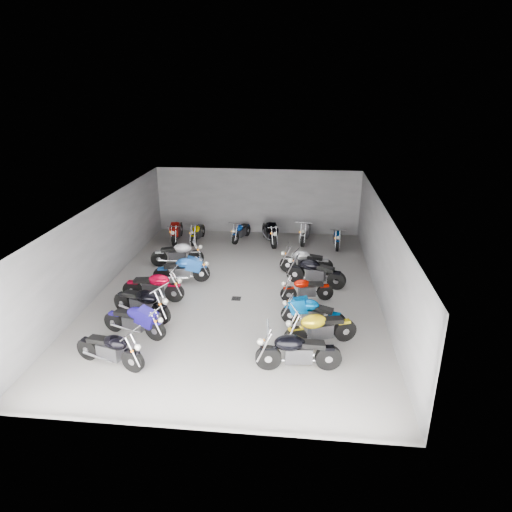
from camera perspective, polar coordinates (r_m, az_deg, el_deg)
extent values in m
plane|color=gray|center=(16.69, -2.24, -4.58)|extent=(14.00, 14.00, 0.00)
cube|color=gray|center=(22.68, 0.18, 6.84)|extent=(10.00, 0.10, 3.20)
cube|color=gray|center=(17.45, -18.80, 1.13)|extent=(0.10, 14.00, 3.20)
cube|color=gray|center=(16.15, 15.53, -0.12)|extent=(0.10, 14.00, 3.20)
cube|color=black|center=(15.55, -2.41, 6.14)|extent=(10.00, 14.00, 0.04)
cube|color=black|center=(16.24, -2.48, -5.33)|extent=(0.32, 0.32, 0.01)
cylinder|color=black|center=(12.79, -15.13, -12.53)|extent=(0.67, 0.32, 0.66)
cylinder|color=black|center=(13.66, -20.25, -10.83)|extent=(0.68, 0.34, 0.66)
cube|color=#2D2D30|center=(13.16, -17.83, -11.28)|extent=(0.73, 0.49, 0.41)
ellipsoid|color=black|center=(12.85, -17.20, -10.30)|extent=(0.79, 0.60, 0.37)
cube|color=black|center=(13.20, -19.09, -9.85)|extent=(0.69, 0.46, 0.19)
cylinder|color=black|center=(14.01, -12.45, -9.07)|extent=(0.66, 0.30, 0.65)
cylinder|color=black|center=(14.80, -17.29, -7.82)|extent=(0.67, 0.32, 0.65)
cube|color=#2D2D30|center=(14.34, -14.98, -8.08)|extent=(0.72, 0.47, 0.41)
ellipsoid|color=#211691|center=(14.07, -14.36, -7.12)|extent=(0.77, 0.57, 0.37)
cube|color=black|center=(14.39, -16.15, -6.82)|extent=(0.67, 0.44, 0.19)
cylinder|color=black|center=(14.83, -11.80, -7.09)|extent=(0.70, 0.41, 0.70)
cylinder|color=black|center=(15.82, -16.23, -5.61)|extent=(0.71, 0.43, 0.70)
cube|color=#2D2D30|center=(15.26, -14.13, -5.96)|extent=(0.79, 0.58, 0.44)
ellipsoid|color=black|center=(14.96, -13.57, -4.99)|extent=(0.86, 0.70, 0.40)
cube|color=black|center=(15.35, -15.20, -4.62)|extent=(0.74, 0.55, 0.20)
cylinder|color=black|center=(16.13, -10.15, -4.55)|extent=(0.69, 0.17, 0.68)
cylinder|color=black|center=(16.68, -15.17, -4.10)|extent=(0.69, 0.20, 0.68)
cube|color=#2D2D30|center=(16.34, -12.73, -3.99)|extent=(0.71, 0.36, 0.42)
ellipsoid|color=#A1001D|center=(16.12, -12.05, -2.97)|extent=(0.74, 0.46, 0.38)
cube|color=black|center=(16.35, -13.93, -2.95)|extent=(0.66, 0.33, 0.19)
cylinder|color=black|center=(17.56, -6.84, -2.17)|extent=(0.67, 0.30, 0.66)
cylinder|color=black|center=(17.59, -11.71, -2.45)|extent=(0.68, 0.32, 0.66)
cube|color=#2D2D30|center=(17.52, -9.30, -2.00)|extent=(0.73, 0.47, 0.41)
ellipsoid|color=#1A50A9|center=(17.39, -8.62, -0.96)|extent=(0.78, 0.58, 0.37)
cube|color=black|center=(17.42, -10.44, -1.19)|extent=(0.68, 0.44, 0.19)
cylinder|color=black|center=(19.06, -7.54, -0.24)|extent=(0.68, 0.23, 0.67)
cylinder|color=black|center=(19.26, -12.03, -0.31)|extent=(0.68, 0.25, 0.67)
cube|color=#2D2D30|center=(19.11, -9.82, 0.01)|extent=(0.72, 0.41, 0.42)
ellipsoid|color=silver|center=(18.96, -9.19, 0.96)|extent=(0.76, 0.52, 0.38)
cube|color=black|center=(19.06, -10.87, 0.82)|extent=(0.67, 0.38, 0.19)
cylinder|color=black|center=(12.45, 1.56, -12.60)|extent=(0.72, 0.22, 0.71)
cylinder|color=black|center=(12.59, 9.04, -12.45)|extent=(0.72, 0.24, 0.71)
cube|color=#2D2D30|center=(12.43, 5.34, -12.13)|extent=(0.75, 0.40, 0.44)
ellipsoid|color=black|center=(12.22, 4.24, -10.77)|extent=(0.79, 0.52, 0.40)
cube|color=black|center=(12.30, 7.06, -10.89)|extent=(0.70, 0.38, 0.20)
cylinder|color=black|center=(13.37, 4.94, -10.11)|extent=(0.69, 0.37, 0.68)
cylinder|color=black|center=(13.91, 11.05, -9.11)|extent=(0.70, 0.39, 0.68)
cube|color=#2D2D30|center=(13.57, 8.08, -9.23)|extent=(0.76, 0.54, 0.43)
ellipsoid|color=yellow|center=(13.31, 7.21, -8.11)|extent=(0.83, 0.66, 0.38)
cube|color=black|center=(13.54, 9.50, -7.91)|extent=(0.71, 0.51, 0.19)
cylinder|color=black|center=(14.59, 4.37, -7.31)|extent=(0.64, 0.28, 0.63)
cylinder|color=black|center=(14.34, 9.93, -8.16)|extent=(0.65, 0.30, 0.63)
cube|color=#2D2D30|center=(14.40, 7.14, -7.39)|extent=(0.69, 0.44, 0.39)
ellipsoid|color=#0053A4|center=(14.29, 6.35, -6.15)|extent=(0.75, 0.54, 0.36)
cube|color=black|center=(14.21, 8.44, -6.61)|extent=(0.65, 0.41, 0.18)
cylinder|color=black|center=(15.94, 4.08, -4.79)|extent=(0.59, 0.24, 0.58)
cylinder|color=black|center=(16.23, 8.62, -4.50)|extent=(0.59, 0.26, 0.58)
cube|color=#2D2D30|center=(16.03, 6.39, -4.35)|extent=(0.63, 0.39, 0.36)
ellipsoid|color=#A00E01|center=(15.87, 5.73, -3.46)|extent=(0.68, 0.49, 0.32)
cube|color=black|center=(15.99, 7.43, -3.48)|extent=(0.59, 0.37, 0.16)
cylinder|color=black|center=(17.43, 4.95, -2.21)|extent=(0.71, 0.34, 0.70)
cylinder|color=black|center=(17.05, 10.01, -3.03)|extent=(0.72, 0.36, 0.70)
cube|color=#2D2D30|center=(17.18, 7.47, -2.28)|extent=(0.78, 0.52, 0.44)
ellipsoid|color=black|center=(17.10, 6.75, -1.08)|extent=(0.84, 0.64, 0.39)
cube|color=black|center=(16.98, 8.65, -1.52)|extent=(0.73, 0.49, 0.20)
cylinder|color=black|center=(18.31, 4.00, -1.06)|extent=(0.66, 0.18, 0.65)
cylinder|color=black|center=(18.23, 8.60, -1.36)|extent=(0.66, 0.20, 0.65)
cube|color=#2D2D30|center=(18.22, 6.31, -0.92)|extent=(0.68, 0.35, 0.41)
ellipsoid|color=#9B9A9E|center=(18.11, 5.65, 0.08)|extent=(0.72, 0.46, 0.37)
cube|color=black|center=(18.10, 7.37, -0.15)|extent=(0.64, 0.33, 0.18)
cylinder|color=black|center=(21.44, -10.18, 2.05)|extent=(0.18, 0.66, 0.65)
cylinder|color=black|center=(22.80, -9.48, 3.29)|extent=(0.20, 0.66, 0.65)
cube|color=#2D2D30|center=(22.09, -9.84, 2.94)|extent=(0.36, 0.68, 0.41)
ellipsoid|color=maroon|center=(21.78, -10.00, 3.56)|extent=(0.46, 0.72, 0.37)
cube|color=black|center=(22.30, -9.73, 3.90)|extent=(0.33, 0.64, 0.18)
cylinder|color=black|center=(21.34, -7.81, 2.01)|extent=(0.17, 0.59, 0.58)
cylinder|color=black|center=(22.52, -6.77, 3.11)|extent=(0.18, 0.59, 0.58)
cube|color=#2D2D30|center=(21.90, -7.29, 2.80)|extent=(0.32, 0.61, 0.36)
ellipsoid|color=#C7B100|center=(21.63, -7.48, 3.37)|extent=(0.41, 0.65, 0.33)
cube|color=black|center=(22.08, -7.09, 3.67)|extent=(0.30, 0.57, 0.17)
cylinder|color=black|center=(21.37, -2.60, 2.21)|extent=(0.28, 0.59, 0.58)
cylinder|color=black|center=(22.49, -1.16, 3.23)|extent=(0.30, 0.59, 0.58)
cube|color=#2D2D30|center=(21.90, -1.86, 2.96)|extent=(0.43, 0.64, 0.36)
ellipsoid|color=navy|center=(21.63, -2.10, 3.53)|extent=(0.53, 0.69, 0.33)
cube|color=black|center=(22.07, -1.56, 3.80)|extent=(0.41, 0.60, 0.16)
cylinder|color=black|center=(20.80, 2.23, 1.85)|extent=(0.36, 0.71, 0.70)
cylinder|color=black|center=(22.25, 1.19, 3.18)|extent=(0.38, 0.71, 0.70)
cube|color=#2D2D30|center=(21.48, 1.70, 2.81)|extent=(0.54, 0.78, 0.44)
ellipsoid|color=black|center=(21.15, 1.87, 3.51)|extent=(0.65, 0.84, 0.39)
cube|color=black|center=(21.71, 1.48, 3.87)|extent=(0.50, 0.73, 0.20)
cylinder|color=black|center=(21.13, 5.89, 2.01)|extent=(0.23, 0.67, 0.66)
cylinder|color=black|center=(22.52, 6.49, 3.22)|extent=(0.25, 0.67, 0.66)
cube|color=#2D2D30|center=(21.79, 6.21, 2.89)|extent=(0.40, 0.70, 0.41)
ellipsoid|color=#BAB9C1|center=(21.48, 6.15, 3.53)|extent=(0.51, 0.75, 0.37)
cube|color=black|center=(22.01, 6.37, 3.86)|extent=(0.38, 0.66, 0.19)
cylinder|color=black|center=(20.80, 10.12, 1.34)|extent=(0.13, 0.58, 0.58)
cylinder|color=black|center=(22.03, 10.00, 2.50)|extent=(0.15, 0.58, 0.58)
cube|color=#2D2D30|center=(21.39, 10.08, 2.16)|extent=(0.29, 0.59, 0.36)
ellipsoid|color=navy|center=(21.11, 10.14, 2.73)|extent=(0.38, 0.62, 0.32)
cube|color=black|center=(21.58, 10.09, 3.05)|extent=(0.27, 0.55, 0.16)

